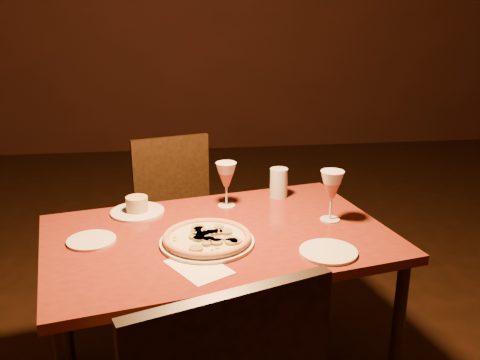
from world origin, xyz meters
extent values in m
plane|color=black|center=(0.00, 0.00, 0.00)|extent=(7.00, 7.00, 0.00)
cube|color=#331510|center=(0.00, 3.50, 1.50)|extent=(6.00, 0.04, 3.00)
cube|color=maroon|center=(-0.28, -0.19, 0.66)|extent=(1.41, 1.06, 0.04)
cylinder|color=black|center=(-0.92, 0.03, 0.32)|extent=(0.05, 0.05, 0.64)
cylinder|color=black|center=(0.36, -0.42, 0.32)|extent=(0.05, 0.05, 0.64)
cylinder|color=black|center=(0.21, 0.27, 0.32)|extent=(0.05, 0.05, 0.64)
cube|color=black|center=(-0.40, 0.49, 0.44)|extent=(0.50, 0.50, 0.04)
cube|color=black|center=(-0.45, 0.67, 0.65)|extent=(0.40, 0.13, 0.39)
cylinder|color=black|center=(-0.52, 0.29, 0.21)|extent=(0.03, 0.03, 0.42)
cylinder|color=black|center=(-0.61, 0.60, 0.21)|extent=(0.03, 0.03, 0.42)
cylinder|color=black|center=(-0.20, 0.37, 0.21)|extent=(0.03, 0.03, 0.42)
cylinder|color=black|center=(-0.29, 0.69, 0.21)|extent=(0.03, 0.03, 0.42)
cylinder|color=silver|center=(-0.33, -0.27, 0.69)|extent=(0.34, 0.34, 0.01)
cylinder|color=beige|center=(-0.33, -0.27, 0.70)|extent=(0.31, 0.31, 0.01)
torus|color=tan|center=(-0.33, -0.27, 0.70)|extent=(0.32, 0.32, 0.02)
cylinder|color=silver|center=(-0.59, 0.06, 0.68)|extent=(0.22, 0.22, 0.01)
cylinder|color=tan|center=(-0.59, 0.06, 0.72)|extent=(0.09, 0.09, 0.06)
cylinder|color=#B3BFC4|center=(0.02, 0.17, 0.74)|extent=(0.08, 0.08, 0.13)
cylinder|color=silver|center=(-0.74, -0.20, 0.68)|extent=(0.18, 0.18, 0.01)
cylinder|color=silver|center=(0.08, -0.40, 0.68)|extent=(0.20, 0.20, 0.01)
cube|color=white|center=(-0.37, -0.45, 0.68)|extent=(0.23, 0.26, 0.00)
camera|label=1|loc=(-0.43, -2.02, 1.51)|focal=40.00mm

